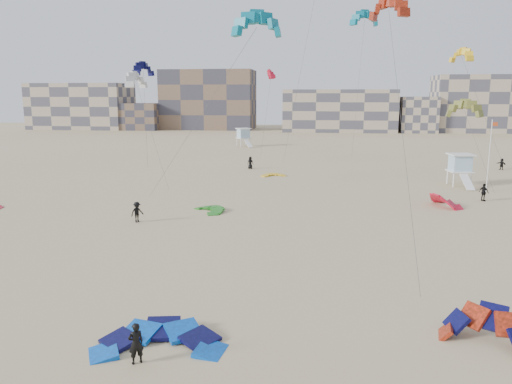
# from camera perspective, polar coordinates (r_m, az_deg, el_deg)

# --- Properties ---
(ground) EXTENTS (320.00, 320.00, 0.00)m
(ground) POSITION_cam_1_polar(r_m,az_deg,el_deg) (23.27, -7.91, -15.72)
(ground) COLOR tan
(ground) RESTS_ON ground
(kite_ground_blue) EXTENTS (5.92, 6.14, 1.92)m
(kite_ground_blue) POSITION_cam_1_polar(r_m,az_deg,el_deg) (22.43, -11.00, -16.91)
(kite_ground_blue) COLOR #005EED
(kite_ground_blue) RESTS_ON ground
(kite_ground_orange) EXTENTS (5.38, 5.37, 3.99)m
(kite_ground_orange) POSITION_cam_1_polar(r_m,az_deg,el_deg) (24.27, 24.87, -15.52)
(kite_ground_orange) COLOR red
(kite_ground_orange) RESTS_ON ground
(kite_ground_green) EXTENTS (4.70, 4.66, 1.15)m
(kite_ground_green) POSITION_cam_1_polar(r_m,az_deg,el_deg) (45.79, -5.29, -2.20)
(kite_ground_green) COLOR #28821E
(kite_ground_green) RESTS_ON ground
(kite_ground_red_far) EXTENTS (4.89, 4.79, 3.61)m
(kite_ground_red_far) POSITION_cam_1_polar(r_m,az_deg,el_deg) (50.98, 20.79, -1.52)
(kite_ground_red_far) COLOR #E91E47
(kite_ground_red_far) RESTS_ON ground
(kite_ground_yellow) EXTENTS (3.86, 3.96, 0.74)m
(kite_ground_yellow) POSITION_cam_1_polar(r_m,az_deg,el_deg) (65.49, 2.01, 1.84)
(kite_ground_yellow) COLOR yellow
(kite_ground_yellow) RESTS_ON ground
(kitesurfer_main) EXTENTS (0.74, 0.70, 1.70)m
(kitesurfer_main) POSITION_cam_1_polar(r_m,az_deg,el_deg) (21.00, -13.57, -16.46)
(kitesurfer_main) COLOR black
(kitesurfer_main) RESTS_ON ground
(kitesurfer_c) EXTENTS (1.21, 1.27, 1.73)m
(kitesurfer_c) POSITION_cam_1_polar(r_m,az_deg,el_deg) (42.69, -13.44, -2.24)
(kitesurfer_c) COLOR black
(kitesurfer_c) RESTS_ON ground
(kitesurfer_d) EXTENTS (0.99, 1.09, 1.78)m
(kitesurfer_d) POSITION_cam_1_polar(r_m,az_deg,el_deg) (54.71, 24.59, -0.04)
(kitesurfer_d) COLOR black
(kitesurfer_d) RESTS_ON ground
(kitesurfer_e) EXTENTS (1.03, 0.87, 1.78)m
(kitesurfer_e) POSITION_cam_1_polar(r_m,az_deg,el_deg) (71.78, -0.65, 3.38)
(kitesurfer_e) COLOR black
(kitesurfer_e) RESTS_ON ground
(kitesurfer_f) EXTENTS (1.23, 1.53, 1.63)m
(kitesurfer_f) POSITION_cam_1_polar(r_m,az_deg,el_deg) (78.94, 26.26, 2.88)
(kitesurfer_f) COLOR black
(kitesurfer_f) RESTS_ON ground
(kite_fly_teal_a) EXTENTS (13.10, 4.90, 16.30)m
(kite_fly_teal_a) POSITION_cam_1_polar(r_m,az_deg,el_deg) (42.80, 0.14, 18.39)
(kite_fly_teal_a) COLOR #015E87
(kite_fly_teal_a) RESTS_ON ground
(kite_fly_orange) EXTENTS (5.16, 27.09, 18.09)m
(kite_fly_orange) POSITION_cam_1_polar(r_m,az_deg,el_deg) (48.59, 14.93, 19.47)
(kite_fly_orange) COLOR red
(kite_fly_orange) RESTS_ON ground
(kite_fly_grey) EXTENTS (6.85, 7.00, 12.05)m
(kite_fly_grey) POSITION_cam_1_polar(r_m,az_deg,el_deg) (56.64, -13.57, 12.17)
(kite_fly_grey) COLOR white
(kite_fly_grey) RESTS_ON ground
(kite_fly_olive) EXTENTS (5.02, 11.66, 9.23)m
(kite_fly_olive) POSITION_cam_1_polar(r_m,az_deg,el_deg) (61.99, 22.71, 8.61)
(kite_fly_olive) COLOR olive
(kite_fly_olive) RESTS_ON ground
(kite_fly_yellow) EXTENTS (9.67, 4.82, 15.80)m
(kite_fly_yellow) POSITION_cam_1_polar(r_m,az_deg,el_deg) (73.93, 22.44, 14.13)
(kite_fly_yellow) COLOR yellow
(kite_fly_yellow) RESTS_ON ground
(kite_fly_navy) EXTENTS (4.48, 8.13, 14.02)m
(kite_fly_navy) POSITION_cam_1_polar(r_m,az_deg,el_deg) (73.06, -12.75, 13.42)
(kite_fly_navy) COLOR #0B0A45
(kite_fly_navy) RESTS_ON ground
(kite_fly_teal_b) EXTENTS (5.70, 8.38, 22.45)m
(kite_fly_teal_b) POSITION_cam_1_polar(r_m,az_deg,el_deg) (84.32, 12.31, 18.69)
(kite_fly_teal_b) COLOR #015E87
(kite_fly_teal_b) RESTS_ON ground
(kite_fly_red) EXTENTS (3.73, 9.73, 14.14)m
(kite_fly_red) POSITION_cam_1_polar(r_m,az_deg,el_deg) (86.43, 1.74, 13.23)
(kite_fly_red) COLOR #E91E47
(kite_fly_red) RESTS_ON ground
(lifeguard_tower_near) EXTENTS (2.92, 5.25, 3.73)m
(lifeguard_tower_near) POSITION_cam_1_polar(r_m,az_deg,el_deg) (62.97, 22.26, 2.36)
(lifeguard_tower_near) COLOR white
(lifeguard_tower_near) RESTS_ON ground
(lifeguard_tower_far) EXTENTS (3.66, 5.62, 3.73)m
(lifeguard_tower_far) POSITION_cam_1_polar(r_m,az_deg,el_deg) (103.74, -1.46, 6.27)
(lifeguard_tower_far) COLOR white
(lifeguard_tower_far) RESTS_ON ground
(flagpole) EXTENTS (0.64, 0.10, 7.86)m
(flagpole) POSITION_cam_1_polar(r_m,az_deg,el_deg) (59.98, 25.13, 3.94)
(flagpole) COLOR white
(flagpole) RESTS_ON ground
(condo_west_a) EXTENTS (30.00, 15.00, 14.00)m
(condo_west_a) POSITION_cam_1_polar(r_m,az_deg,el_deg) (168.09, -19.31, 9.24)
(condo_west_a) COLOR tan
(condo_west_a) RESTS_ON ground
(condo_west_b) EXTENTS (28.00, 14.00, 18.00)m
(condo_west_b) POSITION_cam_1_polar(r_m,az_deg,el_deg) (158.09, -5.43, 10.45)
(condo_west_b) COLOR brown
(condo_west_b) RESTS_ON ground
(condo_mid) EXTENTS (32.00, 16.00, 12.00)m
(condo_mid) POSITION_cam_1_polar(r_m,az_deg,el_deg) (150.09, 9.48, 9.17)
(condo_mid) COLOR tan
(condo_mid) RESTS_ON ground
(condo_east) EXTENTS (26.00, 14.00, 16.00)m
(condo_east) POSITION_cam_1_polar(r_m,az_deg,el_deg) (158.28, 24.30, 9.18)
(condo_east) COLOR tan
(condo_east) RESTS_ON ground
(condo_fill_left) EXTENTS (12.00, 10.00, 8.00)m
(condo_fill_left) POSITION_cam_1_polar(r_m,az_deg,el_deg) (158.28, -13.04, 8.41)
(condo_fill_left) COLOR brown
(condo_fill_left) RESTS_ON ground
(condo_fill_right) EXTENTS (10.00, 10.00, 10.00)m
(condo_fill_right) POSITION_cam_1_polar(r_m,az_deg,el_deg) (150.36, 17.98, 8.41)
(condo_fill_right) COLOR tan
(condo_fill_right) RESTS_ON ground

